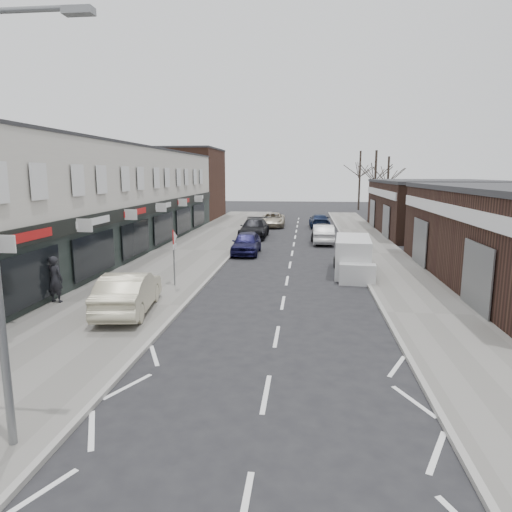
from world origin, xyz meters
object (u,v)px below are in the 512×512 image
(warning_sign, at_px, (174,241))
(parked_car_left_b, at_px, (254,228))
(sedan_on_pavement, at_px, (129,292))
(parked_car_right_c, at_px, (319,221))
(parked_car_right_b, at_px, (322,231))
(parked_car_left_c, at_px, (273,220))
(pedestrian, at_px, (55,279))
(white_van, at_px, (353,257))
(parked_car_left_a, at_px, (246,243))
(parked_car_right_a, at_px, (323,234))

(warning_sign, bearing_deg, parked_car_left_b, 84.19)
(warning_sign, xyz_separation_m, sedan_on_pavement, (-0.57, -4.25, -1.31))
(parked_car_right_c, bearing_deg, parked_car_right_b, 87.76)
(sedan_on_pavement, xyz_separation_m, parked_car_left_c, (3.28, 29.65, -0.19))
(pedestrian, bearing_deg, parked_car_left_c, -93.28)
(parked_car_left_c, distance_m, parked_car_right_c, 4.67)
(parked_car_right_b, bearing_deg, parked_car_left_b, -4.46)
(parked_car_right_b, bearing_deg, white_van, 97.64)
(warning_sign, distance_m, pedestrian, 5.34)
(parked_car_right_b, relative_size, parked_car_right_c, 0.91)
(white_van, xyz_separation_m, parked_car_right_c, (-1.20, 21.14, -0.25))
(white_van, height_order, parked_car_left_c, white_van)
(warning_sign, bearing_deg, parked_car_left_a, 77.32)
(parked_car_left_b, bearing_deg, parked_car_left_a, -86.57)
(parked_car_right_a, height_order, parked_car_right_b, same)
(parked_car_left_a, height_order, parked_car_left_b, parked_car_left_b)
(pedestrian, bearing_deg, parked_car_right_b, -109.83)
(parked_car_left_a, bearing_deg, sedan_on_pavement, -101.78)
(pedestrian, distance_m, parked_car_right_a, 21.32)
(parked_car_left_c, bearing_deg, parked_car_left_b, -98.08)
(pedestrian, bearing_deg, parked_car_left_b, -95.79)
(parked_car_right_a, height_order, parked_car_right_c, parked_car_right_a)
(parked_car_left_c, height_order, parked_car_right_b, parked_car_right_b)
(warning_sign, height_order, pedestrian, warning_sign)
(sedan_on_pavement, bearing_deg, parked_car_left_b, -103.81)
(sedan_on_pavement, relative_size, parked_car_left_a, 1.08)
(pedestrian, distance_m, parked_car_left_b, 21.38)
(warning_sign, xyz_separation_m, parked_car_right_a, (7.36, 14.71, -1.48))
(warning_sign, distance_m, parked_car_left_c, 25.59)
(warning_sign, relative_size, sedan_on_pavement, 0.58)
(parked_car_left_b, bearing_deg, warning_sign, -95.03)
(white_van, bearing_deg, warning_sign, -151.16)
(parked_car_left_a, xyz_separation_m, parked_car_right_b, (5.24, 7.19, -0.01))
(parked_car_right_a, bearing_deg, parked_car_right_b, -90.57)
(parked_car_left_c, xyz_separation_m, parked_car_right_a, (4.65, -10.69, 0.02))
(white_van, distance_m, parked_car_left_b, 15.04)
(sedan_on_pavement, height_order, parked_car_right_c, sedan_on_pavement)
(parked_car_left_c, bearing_deg, sedan_on_pavement, -97.72)
(parked_car_right_b, bearing_deg, warning_sign, 68.38)
(warning_sign, relative_size, parked_car_left_c, 0.54)
(parked_car_left_c, bearing_deg, pedestrian, -104.64)
(sedan_on_pavement, xyz_separation_m, parked_car_left_a, (2.69, 13.68, -0.15))
(warning_sign, height_order, white_van, warning_sign)
(warning_sign, relative_size, parked_car_right_c, 0.58)
(white_van, xyz_separation_m, parked_car_left_b, (-6.80, 13.42, -0.14))
(sedan_on_pavement, distance_m, parked_car_right_c, 30.30)
(parked_car_right_c, bearing_deg, white_van, 91.01)
(white_van, xyz_separation_m, parked_car_left_c, (-5.85, 21.54, -0.22))
(parked_car_left_b, distance_m, parked_car_right_c, 9.54)
(parked_car_left_a, relative_size, parked_car_right_b, 1.02)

